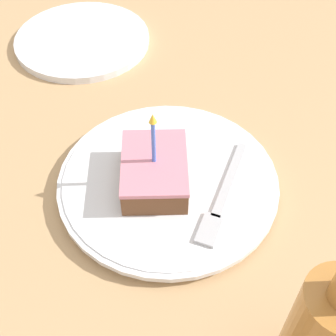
# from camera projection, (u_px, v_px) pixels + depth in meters

# --- Properties ---
(ground_plane) EXTENTS (2.40, 2.40, 0.04)m
(ground_plane) POSITION_uv_depth(u_px,v_px,m) (187.00, 199.00, 0.64)
(ground_plane) COLOR tan
(ground_plane) RESTS_ON ground
(plate) EXTENTS (0.29, 0.29, 0.02)m
(plate) POSITION_uv_depth(u_px,v_px,m) (168.00, 182.00, 0.62)
(plate) COLOR silver
(plate) RESTS_ON ground_plane
(cake_slice) EXTENTS (0.08, 0.11, 0.12)m
(cake_slice) POSITION_uv_depth(u_px,v_px,m) (154.00, 168.00, 0.59)
(cake_slice) COLOR brown
(cake_slice) RESTS_ON plate
(fork) EXTENTS (0.08, 0.17, 0.00)m
(fork) POSITION_uv_depth(u_px,v_px,m) (222.00, 197.00, 0.59)
(fork) COLOR #B2B2B7
(fork) RESTS_ON plate
(side_plate) EXTENTS (0.24, 0.24, 0.01)m
(side_plate) POSITION_uv_depth(u_px,v_px,m) (82.00, 40.00, 0.84)
(side_plate) COLOR silver
(side_plate) RESTS_ON ground_plane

